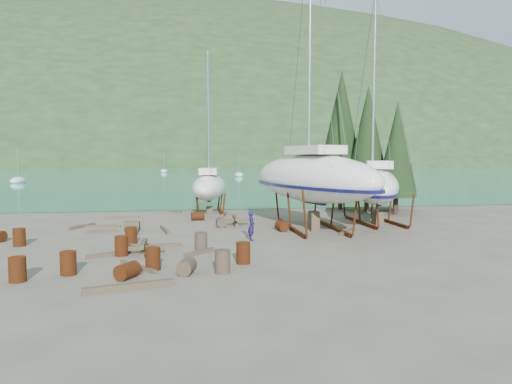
{
  "coord_description": "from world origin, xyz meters",
  "views": [
    {
      "loc": [
        -1.76,
        -22.53,
        4.32
      ],
      "look_at": [
        2.16,
        3.0,
        2.37
      ],
      "focal_mm": 32.0,
      "sensor_mm": 36.0,
      "label": 1
    }
  ],
  "objects": [
    {
      "name": "timber_15",
      "position": [
        -7.16,
        6.58,
        0.07
      ],
      "size": [
        2.74,
        0.6,
        0.15
      ],
      "primitive_type": "cube",
      "rotation": [
        0.0,
        0.0,
        1.4
      ],
      "color": "brown",
      "rests_on": "ground"
    },
    {
      "name": "timber_0",
      "position": [
        -6.26,
        10.69,
        0.07
      ],
      "size": [
        2.4,
        0.21,
        0.14
      ],
      "primitive_type": "cube",
      "rotation": [
        0.0,
        0.0,
        1.6
      ],
      "color": "brown",
      "rests_on": "ground"
    },
    {
      "name": "drum_11",
      "position": [
        0.36,
        5.66,
        0.29
      ],
      "size": [
        0.61,
        0.9,
        0.58
      ],
      "primitive_type": "cylinder",
      "rotation": [
        1.57,
        0.0,
        3.18
      ],
      "color": "#2D2823",
      "rests_on": "ground"
    },
    {
      "name": "small_sailboat_shore",
      "position": [
        0.02,
        13.15,
        2.06
      ],
      "size": [
        3.72,
        8.12,
        12.51
      ],
      "rotation": [
        0.0,
        0.0,
        -0.17
      ],
      "color": "white",
      "rests_on": "ground"
    },
    {
      "name": "drum_8",
      "position": [
        -9.85,
        0.98,
        0.44
      ],
      "size": [
        0.58,
        0.58,
        0.88
      ],
      "primitive_type": "cylinder",
      "color": "#5D3110",
      "rests_on": "ground"
    },
    {
      "name": "timber_pile_fore",
      "position": [
        -3.67,
        -1.94,
        0.3
      ],
      "size": [
        1.8,
        1.8,
        0.6
      ],
      "color": "brown",
      "rests_on": "ground"
    },
    {
      "name": "drum_3",
      "position": [
        -3.06,
        -4.85,
        0.44
      ],
      "size": [
        0.58,
        0.58,
        0.88
      ],
      "primitive_type": "cylinder",
      "color": "#5D3110",
      "rests_on": "ground"
    },
    {
      "name": "timber_1",
      "position": [
        7.35,
        2.15,
        0.1
      ],
      "size": [
        1.51,
        1.68,
        0.19
      ],
      "primitive_type": "cube",
      "rotation": [
        0.0,
        0.0,
        2.42
      ],
      "color": "brown",
      "rests_on": "ground"
    },
    {
      "name": "timber_16",
      "position": [
        -3.62,
        -7.47,
        0.11
      ],
      "size": [
        2.9,
        0.98,
        0.23
      ],
      "primitive_type": "cube",
      "rotation": [
        0.0,
        0.0,
        1.83
      ],
      "color": "brown",
      "rests_on": "ground"
    },
    {
      "name": "cypress_mid_right",
      "position": [
        14.0,
        10.0,
        4.92
      ],
      "size": [
        3.06,
        3.06,
        8.5
      ],
      "color": "black",
      "rests_on": "ground"
    },
    {
      "name": "far_house_right",
      "position": [
        30.0,
        190.0,
        2.92
      ],
      "size": [
        6.6,
        5.6,
        5.6
      ],
      "color": "beige",
      "rests_on": "ground"
    },
    {
      "name": "drum_14",
      "position": [
        -4.5,
        0.57,
        0.44
      ],
      "size": [
        0.58,
        0.58,
        0.88
      ],
      "primitive_type": "cylinder",
      "color": "#5D3110",
      "rests_on": "ground"
    },
    {
      "name": "drum_0",
      "position": [
        -7.6,
        -5.84,
        0.44
      ],
      "size": [
        0.58,
        0.58,
        0.88
      ],
      "primitive_type": "cylinder",
      "color": "#5D3110",
      "rests_on": "ground"
    },
    {
      "name": "far_hill",
      "position": [
        0.0,
        320.0,
        0.0
      ],
      "size": [
        800.0,
        360.0,
        110.0
      ],
      "primitive_type": "ellipsoid",
      "color": "#1F3219",
      "rests_on": "ground"
    },
    {
      "name": "cypress_near_right",
      "position": [
        12.5,
        12.0,
        5.79
      ],
      "size": [
        3.6,
        3.6,
        10.0
      ],
      "color": "black",
      "rests_on": "ground"
    },
    {
      "name": "large_sailboat_near",
      "position": [
        5.71,
        4.06,
        3.12
      ],
      "size": [
        7.04,
        12.81,
        19.37
      ],
      "rotation": [
        0.0,
        0.0,
        0.3
      ],
      "color": "white",
      "rests_on": "ground"
    },
    {
      "name": "timber_9",
      "position": [
        -3.04,
        14.0,
        0.08
      ],
      "size": [
        1.85,
        1.68,
        0.15
      ],
      "primitive_type": "cube",
      "rotation": [
        0.0,
        0.0,
        0.84
      ],
      "color": "brown",
      "rests_on": "ground"
    },
    {
      "name": "timber_6",
      "position": [
        0.96,
        10.99,
        0.1
      ],
      "size": [
        0.55,
        1.62,
        0.19
      ],
      "primitive_type": "cube",
      "rotation": [
        0.0,
        0.0,
        2.91
      ],
      "color": "brown",
      "rests_on": "ground"
    },
    {
      "name": "timber_4",
      "position": [
        -6.62,
        4.53,
        0.09
      ],
      "size": [
        1.7,
        0.47,
        0.17
      ],
      "primitive_type": "cube",
      "rotation": [
        0.0,
        0.0,
        1.75
      ],
      "color": "brown",
      "rests_on": "ground"
    },
    {
      "name": "drum_6",
      "position": [
        3.77,
        3.51,
        0.29
      ],
      "size": [
        0.71,
        0.96,
        0.58
      ],
      "primitive_type": "cylinder",
      "rotation": [
        1.57,
        0.0,
        0.16
      ],
      "color": "#5D3110",
      "rests_on": "ground"
    },
    {
      "name": "far_house_left",
      "position": [
        -60.0,
        190.0,
        2.92
      ],
      "size": [
        6.6,
        5.6,
        5.6
      ],
      "color": "beige",
      "rests_on": "ground"
    },
    {
      "name": "drum_16",
      "position": [
        -1.11,
        -1.6,
        0.44
      ],
      "size": [
        0.58,
        0.58,
        0.88
      ],
      "primitive_type": "cylinder",
      "color": "#2D2823",
      "rests_on": "ground"
    },
    {
      "name": "drum_4",
      "position": [
        -1.0,
        8.9,
        0.29
      ],
      "size": [
        0.94,
        0.68,
        0.58
      ],
      "primitive_type": "cylinder",
      "rotation": [
        1.57,
        0.0,
        1.69
      ],
      "color": "#5D3110",
      "rests_on": "ground"
    },
    {
      "name": "moored_boat_far",
      "position": [
        -8.0,
        110.0,
        0.39
      ],
      "size": [
        2.0,
        5.0,
        6.05
      ],
      "color": "white",
      "rests_on": "ground"
    },
    {
      "name": "large_sailboat_far",
      "position": [
        10.47,
        5.67,
        2.51
      ],
      "size": [
        5.93,
        10.09,
        15.36
      ],
      "rotation": [
        0.0,
        0.0,
        -0.34
      ],
      "color": "white",
      "rests_on": "ground"
    },
    {
      "name": "drum_9",
      "position": [
        -4.96,
        5.03,
        0.29
      ],
      "size": [
        0.91,
        0.62,
        0.58
      ],
      "primitive_type": "cylinder",
      "rotation": [
        1.57,
        0.0,
        1.52
      ],
      "color": "#2D2823",
      "rests_on": "ground"
    },
    {
      "name": "timber_8",
      "position": [
        -4.62,
        3.97,
        0.09
      ],
      "size": [
        0.28,
        1.88,
        0.19
      ],
      "primitive_type": "cube",
      "rotation": [
        0.0,
        0.0,
        0.05
      ],
      "color": "brown",
      "rests_on": "ground"
    },
    {
      "name": "drum_13",
      "position": [
        -6.09,
        -5.12,
        0.44
      ],
      "size": [
        0.58,
        0.58,
        0.88
      ],
      "primitive_type": "cylinder",
      "color": "#5D3110",
      "rests_on": "ground"
    },
    {
      "name": "ground",
      "position": [
        0.0,
        0.0,
        0.0
      ],
      "size": [
        600.0,
        600.0,
        0.0
      ],
      "primitive_type": "plane",
      "color": "#555043",
      "rests_on": "ground"
    },
    {
      "name": "drum_7",
      "position": [
        0.51,
        -4.31,
        0.44
      ],
      "size": [
        0.58,
        0.58,
        0.88
      ],
      "primitive_type": "cylinder",
      "color": "#5D3110",
      "rests_on": "ground"
    },
    {
      "name": "cypress_far_right",
      "position": [
        15.5,
        13.0,
        5.21
      ],
      "size": [
        3.24,
        3.24,
        9.0
      ],
      "color": "black",
      "rests_on": "ground"
    },
    {
      "name": "drum_10",
      "position": [
        -4.62,
        -2.01,
        0.44
      ],
      "size": [
        0.58,
        0.58,
        0.88
      ],
      "primitive_type": "cylinder",
      "color": "#5D3110",
      "rests_on": "ground"
    },
    {
      "name": "cypress_back_left",
      "position": [
        11.0,
        14.0,
        6.66
      ],
      "size": [
        4.14,
        4.14,
        11.5
      ],
      "color": "black",
      "rests_on": "ground"
    },
    {
      "name": "timber_pile_aft",
      "position": [
        1.32,
        6.17,
        0.3
      ],
      "size": [
        1.8,
        1.8,
        0.6
      ],
      "color": "brown",
      "rests_on": "ground"
    },
    {
      "name": "timber_3",
      "position": [
        -3.66,
        -4.52,
        0.07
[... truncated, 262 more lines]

